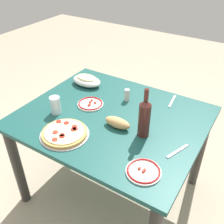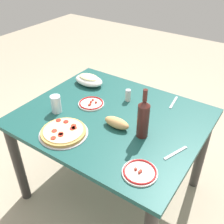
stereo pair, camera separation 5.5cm
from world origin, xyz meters
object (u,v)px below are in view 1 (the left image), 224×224
wine_bottle (144,117)px  side_plate_far (144,171)px  pepperoni_pizza (65,133)px  spice_shaker (127,95)px  dining_table (112,130)px  bread_loaf (117,123)px  baked_pasta_dish (87,80)px  water_glass (55,105)px  side_plate_near (90,104)px

wine_bottle → side_plate_far: bearing=116.9°
pepperoni_pizza → spice_shaker: bearing=-102.7°
dining_table → wine_bottle: bearing=165.5°
wine_bottle → side_plate_far: size_ratio=1.72×
bread_loaf → spice_shaker: spice_shaker is taller
pepperoni_pizza → wine_bottle: (-0.39, -0.25, 0.11)m
bread_loaf → baked_pasta_dish: bearing=-34.8°
dining_table → water_glass: 0.41m
pepperoni_pizza → wine_bottle: wine_bottle is taller
baked_pasta_dish → side_plate_near: (-0.19, 0.22, -0.03)m
water_glass → spice_shaker: 0.50m
side_plate_near → bread_loaf: 0.31m
pepperoni_pizza → baked_pasta_dish: bearing=-65.6°
dining_table → pepperoni_pizza: bearing=67.2°
dining_table → side_plate_far: 0.53m
dining_table → side_plate_far: side_plate_far is taller
wine_bottle → water_glass: size_ratio=2.61×
side_plate_far → spice_shaker: 0.69m
spice_shaker → pepperoni_pizza: bearing=77.3°
side_plate_near → spice_shaker: size_ratio=2.08×
side_plate_near → baked_pasta_dish: bearing=-48.7°
wine_bottle → bread_loaf: 0.19m
dining_table → pepperoni_pizza: 0.37m
wine_bottle → water_glass: bearing=9.5°
bread_loaf → spice_shaker: 0.32m
pepperoni_pizza → baked_pasta_dish: 0.63m
water_glass → bread_loaf: bearing=-168.9°
water_glass → bread_loaf: (-0.43, -0.08, -0.03)m
wine_bottle → dining_table: bearing=-14.5°
pepperoni_pizza → dining_table: bearing=-112.8°
side_plate_far → spice_shaker: bearing=-53.7°
pepperoni_pizza → side_plate_near: bearing=-79.7°
dining_table → side_plate_near: size_ratio=6.50×
water_glass → baked_pasta_dish: bearing=-82.1°
wine_bottle → spice_shaker: (0.27, -0.29, -0.08)m
baked_pasta_dish → side_plate_far: bearing=143.2°
water_glass → spice_shaker: water_glass is taller
pepperoni_pizza → baked_pasta_dish: (0.26, -0.57, 0.03)m
baked_pasta_dish → side_plate_far: (-0.79, 0.59, -0.03)m
water_glass → side_plate_far: 0.75m
spice_shaker → dining_table: bearing=93.3°
pepperoni_pizza → wine_bottle: bearing=-147.5°
wine_bottle → bread_loaf: bearing=5.4°
water_glass → side_plate_near: bearing=-124.6°
bread_loaf → wine_bottle: bearing=-174.6°
pepperoni_pizza → spice_shaker: (-0.12, -0.54, 0.03)m
wine_bottle → spice_shaker: 0.40m
wine_bottle → spice_shaker: wine_bottle is taller
dining_table → water_glass: bearing=26.5°
dining_table → bread_loaf: bread_loaf is taller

